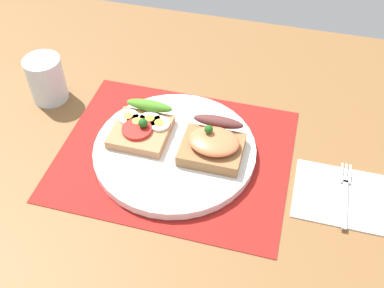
{
  "coord_description": "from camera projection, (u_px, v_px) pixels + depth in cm",
  "views": [
    {
      "loc": [
        16.13,
        -49.69,
        57.47
      ],
      "look_at": [
        3.0,
        0.0,
        3.35
      ],
      "focal_mm": 42.67,
      "sensor_mm": 36.0,
      "label": 1
    }
  ],
  "objects": [
    {
      "name": "fork",
      "position": [
        345.0,
        192.0,
        0.71
      ],
      "size": [
        1.62,
        12.93,
        0.32
      ],
      "color": "#B7B7BC",
      "rests_on": "napkin"
    },
    {
      "name": "ground_plane",
      "position": [
        175.0,
        160.0,
        0.79
      ],
      "size": [
        120.0,
        90.0,
        3.2
      ],
      "primitive_type": "cube",
      "color": "brown"
    },
    {
      "name": "sandwich_salmon",
      "position": [
        213.0,
        144.0,
        0.74
      ],
      "size": [
        10.05,
        9.68,
        5.46
      ],
      "color": "#96683E",
      "rests_on": "plate"
    },
    {
      "name": "placemat",
      "position": [
        175.0,
        154.0,
        0.77
      ],
      "size": [
        38.73,
        31.31,
        0.3
      ],
      "primitive_type": "cube",
      "color": "maroon",
      "rests_on": "ground_plane"
    },
    {
      "name": "sandwich_egg_tomato",
      "position": [
        142.0,
        126.0,
        0.78
      ],
      "size": [
        9.47,
        10.62,
        3.84
      ],
      "color": "#B77B50",
      "rests_on": "plate"
    },
    {
      "name": "napkin",
      "position": [
        342.0,
        196.0,
        0.71
      ],
      "size": [
        14.78,
        11.84,
        0.6
      ],
      "primitive_type": "cube",
      "color": "white",
      "rests_on": "ground_plane"
    },
    {
      "name": "drinking_glass",
      "position": [
        46.0,
        79.0,
        0.85
      ],
      "size": [
        6.78,
        6.78,
        8.72
      ],
      "primitive_type": "cylinder",
      "color": "silver",
      "rests_on": "ground_plane"
    },
    {
      "name": "plate",
      "position": [
        175.0,
        150.0,
        0.77
      ],
      "size": [
        27.29,
        27.29,
        1.55
      ],
      "primitive_type": "cylinder",
      "color": "white",
      "rests_on": "placemat"
    }
  ]
}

